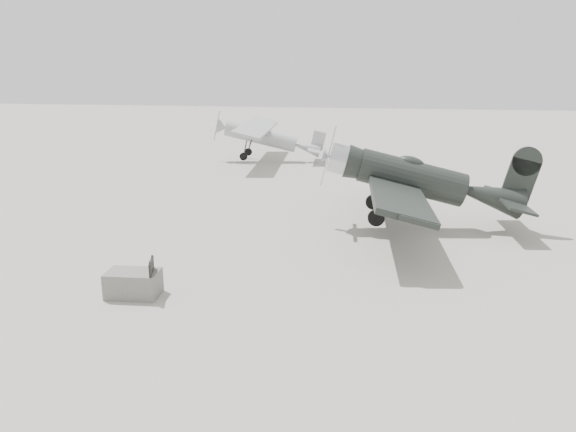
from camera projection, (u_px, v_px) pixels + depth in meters
name	position (u px, v px, depth m)	size (l,w,h in m)	color
ground	(327.00, 284.00, 18.88)	(160.00, 160.00, 0.00)	gray
lowwing_monoplane	(421.00, 180.00, 24.77)	(9.23, 12.88, 4.16)	black
highwing_monoplane	(265.00, 134.00, 42.42)	(8.27, 11.65, 3.30)	#9C9EA1
equipment_block	(133.00, 284.00, 17.84)	(1.64, 1.03, 0.82)	#5F5B58
sign_board	(152.00, 274.00, 17.64)	(0.31, 0.88, 1.30)	#333333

